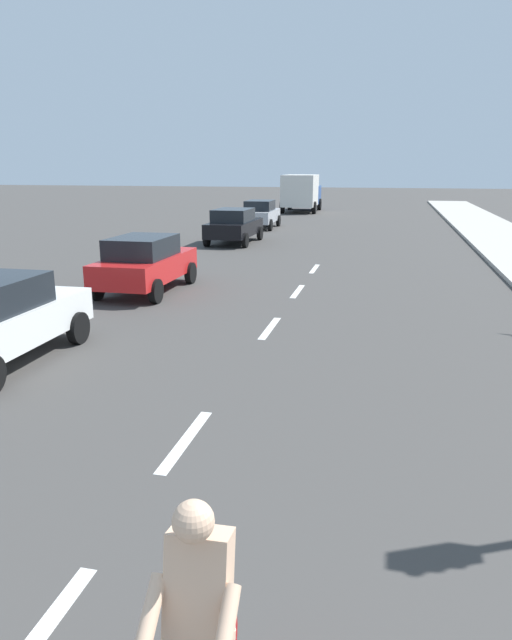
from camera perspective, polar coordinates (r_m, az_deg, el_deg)
ground_plane at (r=18.78m, az=5.23°, el=4.31°), size 160.00×160.00×0.00m
lane_stripe_2 at (r=7.72m, az=-6.95°, el=-11.67°), size 0.16×1.80×0.01m
lane_stripe_3 at (r=12.70m, az=1.38°, el=-0.79°), size 0.16×1.80×0.01m
lane_stripe_4 at (r=16.47m, az=4.11°, el=2.84°), size 0.16×1.80×0.01m
lane_stripe_5 at (r=20.19m, az=5.79°, el=5.05°), size 0.16×1.80×0.01m
parked_car_red at (r=16.57m, az=-10.88°, el=5.61°), size 1.86×3.99×1.57m
parked_car_black at (r=26.82m, az=-2.18°, el=9.35°), size 1.97×4.19×1.57m
parked_car_silver at (r=33.40m, az=0.43°, el=10.46°), size 1.86×3.90×1.57m
delivery_truck at (r=45.77m, az=4.50°, el=12.47°), size 2.77×6.28×2.80m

